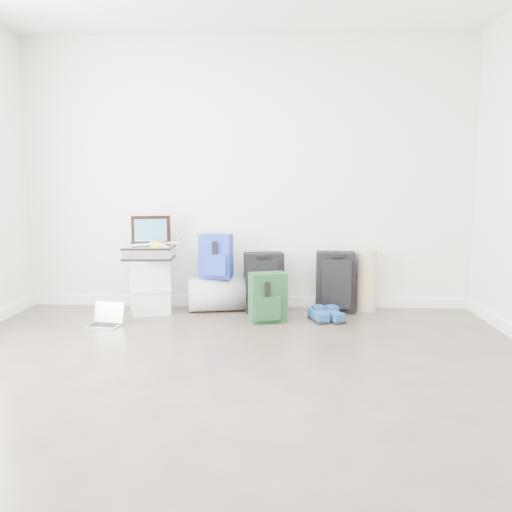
{
  "coord_description": "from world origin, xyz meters",
  "views": [
    {
      "loc": [
        0.32,
        -2.97,
        1.28
      ],
      "look_at": [
        0.11,
        1.9,
        0.61
      ],
      "focal_mm": 38.0,
      "sensor_mm": 36.0,
      "label": 1
    }
  ],
  "objects_px": {
    "large_suitcase": "(264,282)",
    "carry_on": "(335,282)",
    "duffel_bag": "(217,294)",
    "boxes_stack": "(150,286)",
    "laptop": "(106,320)",
    "briefcase": "(149,253)"
  },
  "relations": [
    {
      "from": "boxes_stack",
      "to": "laptop",
      "type": "distance_m",
      "value": 0.58
    },
    {
      "from": "boxes_stack",
      "to": "laptop",
      "type": "relative_size",
      "value": 1.69
    },
    {
      "from": "briefcase",
      "to": "carry_on",
      "type": "bearing_deg",
      "value": 1.68
    },
    {
      "from": "boxes_stack",
      "to": "large_suitcase",
      "type": "distance_m",
      "value": 1.11
    },
    {
      "from": "duffel_bag",
      "to": "laptop",
      "type": "distance_m",
      "value": 1.1
    },
    {
      "from": "briefcase",
      "to": "carry_on",
      "type": "height_order",
      "value": "briefcase"
    },
    {
      "from": "large_suitcase",
      "to": "carry_on",
      "type": "height_order",
      "value": "carry_on"
    },
    {
      "from": "carry_on",
      "to": "boxes_stack",
      "type": "bearing_deg",
      "value": -171.92
    },
    {
      "from": "large_suitcase",
      "to": "carry_on",
      "type": "distance_m",
      "value": 0.7
    },
    {
      "from": "carry_on",
      "to": "briefcase",
      "type": "bearing_deg",
      "value": -171.92
    },
    {
      "from": "boxes_stack",
      "to": "large_suitcase",
      "type": "height_order",
      "value": "large_suitcase"
    },
    {
      "from": "carry_on",
      "to": "laptop",
      "type": "xyz_separation_m",
      "value": [
        -2.09,
        -0.59,
        -0.25
      ]
    },
    {
      "from": "large_suitcase",
      "to": "laptop",
      "type": "xyz_separation_m",
      "value": [
        -1.39,
        -0.6,
        -0.24
      ]
    },
    {
      "from": "laptop",
      "to": "duffel_bag",
      "type": "bearing_deg",
      "value": 43.62
    },
    {
      "from": "boxes_stack",
      "to": "large_suitcase",
      "type": "relative_size",
      "value": 0.92
    },
    {
      "from": "briefcase",
      "to": "duffel_bag",
      "type": "bearing_deg",
      "value": 8.98
    },
    {
      "from": "briefcase",
      "to": "large_suitcase",
      "type": "relative_size",
      "value": 0.79
    },
    {
      "from": "briefcase",
      "to": "carry_on",
      "type": "relative_size",
      "value": 0.77
    },
    {
      "from": "duffel_bag",
      "to": "large_suitcase",
      "type": "height_order",
      "value": "large_suitcase"
    },
    {
      "from": "carry_on",
      "to": "laptop",
      "type": "height_order",
      "value": "carry_on"
    },
    {
      "from": "duffel_bag",
      "to": "large_suitcase",
      "type": "xyz_separation_m",
      "value": [
        0.47,
        0.02,
        0.12
      ]
    },
    {
      "from": "boxes_stack",
      "to": "duffel_bag",
      "type": "height_order",
      "value": "boxes_stack"
    }
  ]
}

